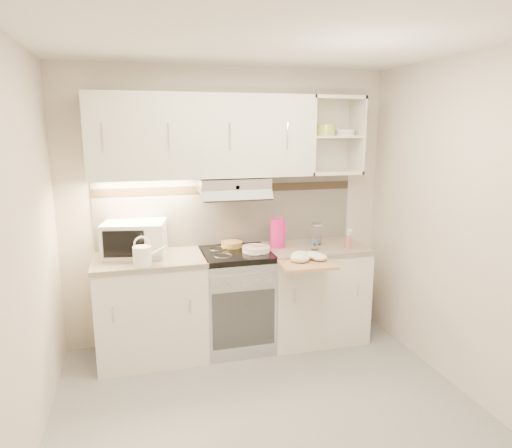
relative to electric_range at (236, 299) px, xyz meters
name	(u,v)px	position (x,y,z in m)	size (l,w,h in m)	color
ground	(271,416)	(0.00, -1.10, -0.45)	(3.00, 3.00, 0.00)	gray
room_shell	(258,178)	(0.00, -0.73, 1.18)	(3.04, 2.84, 2.52)	beige
base_cabinet_left	(152,310)	(-0.75, 0.00, -0.02)	(0.90, 0.60, 0.86)	silver
worktop_left	(149,260)	(-0.75, 0.00, 0.43)	(0.92, 0.62, 0.04)	gray
base_cabinet_right	(313,294)	(0.75, 0.00, -0.02)	(0.90, 0.60, 0.86)	silver
worktop_right	(315,248)	(0.75, 0.00, 0.43)	(0.92, 0.62, 0.04)	gray
electric_range	(236,299)	(0.00, 0.00, 0.00)	(0.60, 0.60, 0.90)	#B7B7BC
microwave	(135,238)	(-0.86, 0.12, 0.59)	(0.57, 0.46, 0.29)	silver
watering_can	(143,255)	(-0.80, -0.22, 0.53)	(0.28, 0.14, 0.24)	white
plate_stack	(256,249)	(0.17, -0.06, 0.47)	(0.24, 0.24, 0.05)	white
bread_loaf	(232,244)	(0.00, 0.16, 0.47)	(0.19, 0.19, 0.05)	olive
pink_pitcher	(278,233)	(0.40, 0.04, 0.58)	(0.14, 0.13, 0.27)	#D51671
glass_jar	(316,234)	(0.78, 0.04, 0.55)	(0.10, 0.10, 0.20)	silver
spice_jar	(315,245)	(0.69, -0.14, 0.50)	(0.06, 0.06, 0.09)	silver
spray_bottle	(348,240)	(1.01, -0.15, 0.52)	(0.07, 0.07, 0.19)	pink
cutting_board	(306,263)	(0.50, -0.42, 0.42)	(0.44, 0.39, 0.02)	tan
dish_towel	(309,256)	(0.54, -0.39, 0.47)	(0.28, 0.24, 0.08)	white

